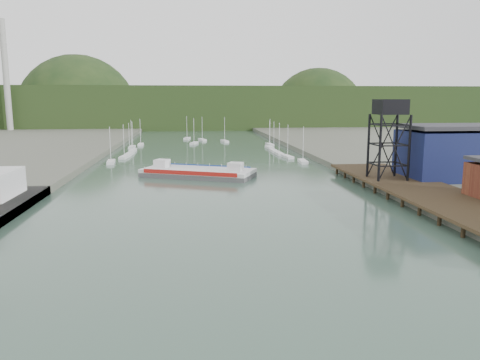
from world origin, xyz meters
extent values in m
plane|color=#2C453B|center=(0.00, 0.00, 0.00)|extent=(600.00, 600.00, 0.00)
cube|color=black|center=(37.00, 45.00, 1.90)|extent=(14.00, 70.00, 0.50)
cylinder|color=black|center=(31.00, 45.00, 0.80)|extent=(0.60, 0.60, 2.20)
cylinder|color=black|center=(43.00, 45.00, 0.80)|extent=(0.60, 0.60, 2.20)
cylinder|color=black|center=(32.00, 55.00, 8.65)|extent=(0.50, 0.50, 13.00)
cylinder|color=black|center=(38.00, 55.00, 8.65)|extent=(0.50, 0.50, 13.00)
cylinder|color=black|center=(32.00, 61.00, 8.65)|extent=(0.50, 0.50, 13.00)
cylinder|color=black|center=(38.00, 61.00, 8.65)|extent=(0.50, 0.50, 13.00)
cube|color=black|center=(35.00, 58.00, 16.65)|extent=(5.50, 5.50, 3.00)
cube|color=#0C1236|center=(50.00, 60.00, 6.60)|extent=(20.00, 14.00, 10.00)
cube|color=#2D2D33|center=(50.00, 60.00, 12.50)|extent=(20.50, 14.50, 0.80)
cube|color=silver|center=(-27.54, 103.89, 0.35)|extent=(2.67, 7.65, 0.90)
cube|color=silver|center=(-25.28, 115.30, 0.35)|extent=(2.81, 7.67, 0.90)
cube|color=silver|center=(-24.71, 124.17, 0.35)|extent=(2.35, 7.59, 0.90)
cube|color=silver|center=(-24.81, 134.09, 0.35)|extent=(2.01, 7.50, 0.90)
cube|color=silver|center=(-26.64, 146.33, 0.35)|extent=(2.00, 7.50, 0.90)
cube|color=silver|center=(-24.32, 156.17, 0.35)|extent=(2.16, 7.54, 0.90)
cube|color=silver|center=(27.56, 99.03, 0.35)|extent=(2.53, 7.62, 0.90)
cube|color=silver|center=(25.46, 110.51, 0.35)|extent=(2.76, 7.67, 0.90)
cube|color=silver|center=(24.46, 119.29, 0.35)|extent=(2.22, 7.56, 0.90)
cube|color=silver|center=(24.27, 128.28, 0.35)|extent=(2.18, 7.54, 0.90)
cube|color=silver|center=(24.67, 139.38, 0.35)|extent=(2.46, 7.61, 0.90)
cube|color=silver|center=(26.78, 150.99, 0.35)|extent=(2.48, 7.61, 0.90)
cube|color=silver|center=(-3.16, 160.00, 0.35)|extent=(3.78, 7.76, 0.90)
cube|color=silver|center=(10.04, 168.00, 0.35)|extent=(3.31, 7.74, 0.90)
cube|color=silver|center=(0.66, 176.00, 0.35)|extent=(3.76, 7.76, 0.90)
cube|color=silver|center=(-6.11, 184.00, 0.35)|extent=(3.40, 7.74, 0.90)
cylinder|color=#A4A49F|center=(-102.00, 235.00, 30.00)|extent=(3.20, 3.20, 60.00)
cube|color=black|center=(0.00, 300.00, 12.00)|extent=(500.00, 120.00, 28.00)
sphere|color=black|center=(-80.00, 300.00, 8.00)|extent=(80.00, 80.00, 80.00)
sphere|color=black|center=(90.00, 310.00, 6.00)|extent=(70.00, 70.00, 70.00)
cube|color=#4C4C4E|center=(-3.12, 77.54, 0.52)|extent=(28.07, 19.98, 1.04)
cube|color=silver|center=(-3.12, 77.54, 1.46)|extent=(28.07, 19.98, 0.83)
cube|color=#B01914|center=(-5.22, 72.71, 1.67)|extent=(21.10, 9.31, 0.94)
cube|color=#153994|center=(-1.02, 82.37, 1.67)|extent=(21.10, 9.31, 0.94)
cube|color=silver|center=(-11.72, 81.29, 2.71)|extent=(4.12, 4.12, 2.09)
cube|color=silver|center=(5.48, 73.79, 2.71)|extent=(4.12, 4.12, 2.09)
camera|label=1|loc=(-4.96, -32.47, 18.12)|focal=35.00mm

